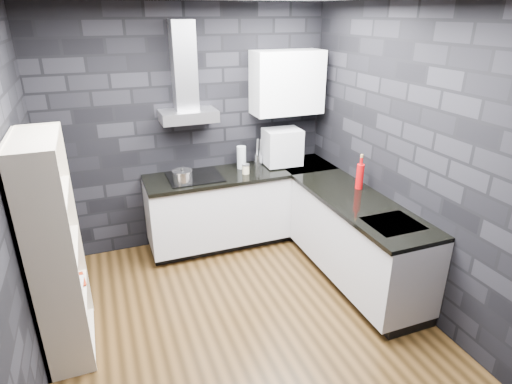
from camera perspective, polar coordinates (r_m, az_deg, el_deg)
ground at (r=4.13m, az=-2.40°, el=-15.92°), size 3.20×3.20×0.00m
wall_back at (r=4.95m, az=-8.76°, el=8.14°), size 3.20×0.05×2.70m
wall_front at (r=2.14m, az=11.44°, el=-12.97°), size 3.20×0.05×2.70m
wall_left at (r=3.36m, az=-30.06°, el=-1.97°), size 0.05×3.20×2.70m
wall_right at (r=4.22m, az=18.76°, el=4.57°), size 0.05×3.20×2.70m
toekick_back at (r=5.30m, az=-1.93°, el=-5.75°), size 2.18×0.50×0.10m
toekick_right at (r=4.68m, az=13.19°, el=-10.65°), size 0.50×1.78×0.10m
counter_back_cab at (r=5.07m, az=-1.85°, el=-1.68°), size 2.20×0.60×0.76m
counter_right_cab at (r=4.44m, az=13.26°, el=-6.13°), size 0.60×1.80×0.76m
counter_back_top at (r=4.91m, az=-1.87°, el=2.52°), size 2.20×0.62×0.04m
counter_right_top at (r=4.26m, az=13.62°, el=-1.44°), size 0.62×1.80×0.04m
counter_corner_top at (r=5.22m, az=6.44°, el=3.63°), size 0.62×0.62×0.04m
hood_body at (r=4.71m, az=-8.98°, el=9.99°), size 0.60×0.34×0.12m
hood_chimney at (r=4.69m, az=-9.57°, el=16.25°), size 0.24×0.20×0.90m
upper_cabinet at (r=5.01m, az=4.17°, el=14.36°), size 0.80×0.35×0.70m
cooktop at (r=4.77m, az=-8.16°, el=2.00°), size 0.58×0.50×0.01m
sink_rim at (r=3.90m, az=17.82°, el=-4.04°), size 0.44×0.40×0.01m
pot at (r=4.60m, az=-9.74°, el=1.97°), size 0.23×0.23×0.12m
glass_vase at (r=4.98m, az=-1.96°, el=4.64°), size 0.13×0.13×0.26m
storage_jar at (r=4.82m, az=-1.38°, el=3.02°), size 0.10×0.10×0.10m
utensil_crock at (r=5.10m, az=0.29°, el=4.36°), size 0.13×0.13×0.13m
appliance_garage at (r=5.06m, az=3.51°, el=6.04°), size 0.43×0.35×0.42m
red_bottle at (r=4.51m, az=13.67°, el=2.02°), size 0.09×0.09×0.26m
bookshelf at (r=3.65m, az=-25.23°, el=-7.08°), size 0.41×0.83×1.80m
fruit_bowl at (r=3.56m, az=-25.39°, el=-7.19°), size 0.27×0.27×0.06m
book_red at (r=3.98m, az=-24.51°, el=-9.91°), size 0.17×0.05×0.23m
book_second at (r=3.91m, az=-24.63°, el=-10.10°), size 0.16×0.03×0.22m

